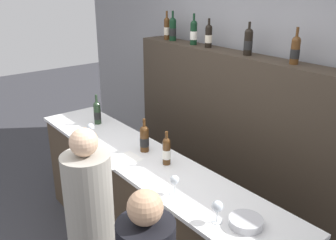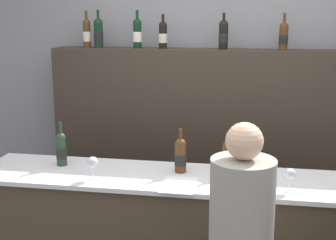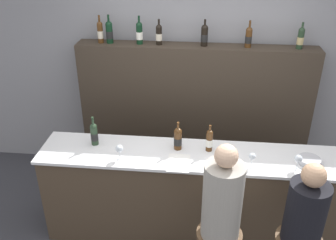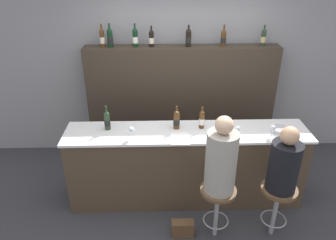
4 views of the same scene
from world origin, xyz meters
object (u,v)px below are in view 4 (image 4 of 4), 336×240
(wine_bottle_backbar_6, at_px, (263,37))
(wine_bottle_backbar_3, at_px, (151,38))
(wine_bottle_backbar_5, at_px, (223,38))
(wine_bottle_backbar_1, at_px, (110,38))
(wine_bottle_backbar_2, at_px, (135,38))
(wine_bottle_backbar_0, at_px, (102,38))
(wine_bottle_backbar_4, at_px, (188,38))
(wine_glass_1, at_px, (238,129))
(handbag, at_px, (183,228))
(guest_seated_right, at_px, (284,164))
(metal_bowl, at_px, (280,130))
(bar_stool_left, at_px, (218,199))
(wine_glass_0, at_px, (131,130))
(wine_glass_2, at_px, (273,128))
(wine_bottle_counter_1, at_px, (177,120))
(bar_stool_right, at_px, (277,198))
(wine_bottle_counter_2, at_px, (202,119))
(guest_seated_left, at_px, (221,160))
(wine_bottle_counter_0, at_px, (107,120))

(wine_bottle_backbar_6, bearing_deg, wine_bottle_backbar_3, 180.00)
(wine_bottle_backbar_3, relative_size, wine_bottle_backbar_5, 0.97)
(wine_bottle_backbar_1, xyz_separation_m, wine_bottle_backbar_2, (0.35, -0.00, 0.00))
(wine_bottle_backbar_0, bearing_deg, wine_bottle_backbar_4, -0.00)
(wine_glass_1, xyz_separation_m, handbag, (-0.66, -0.52, -1.02))
(wine_bottle_backbar_2, height_order, guest_seated_right, wine_bottle_backbar_2)
(wine_bottle_backbar_6, relative_size, metal_bowl, 1.40)
(bar_stool_left, relative_size, guest_seated_right, 0.88)
(wine_bottle_backbar_3, bearing_deg, bar_stool_left, -67.74)
(wine_glass_0, relative_size, wine_glass_2, 1.00)
(wine_glass_0, bearing_deg, bar_stool_left, -28.38)
(wine_bottle_backbar_4, height_order, wine_glass_2, wine_bottle_backbar_4)
(wine_bottle_backbar_3, xyz_separation_m, wine_bottle_backbar_5, (1.01, 0.00, -0.00))
(wine_bottle_counter_1, height_order, guest_seated_right, guest_seated_right)
(wine_bottle_backbar_2, xyz_separation_m, bar_stool_right, (1.62, -1.78, -1.37))
(wine_bottle_backbar_6, bearing_deg, wine_bottle_backbar_4, 180.00)
(wine_bottle_counter_2, xyz_separation_m, wine_bottle_backbar_5, (0.39, 1.03, 0.75))
(wine_bottle_backbar_1, bearing_deg, wine_bottle_backbar_5, 0.00)
(wine_bottle_backbar_4, bearing_deg, wine_bottle_backbar_3, 180.00)
(wine_glass_0, relative_size, bar_stool_left, 0.23)
(wine_bottle_backbar_5, height_order, handbag, wine_bottle_backbar_5)
(wine_bottle_backbar_3, bearing_deg, wine_bottle_backbar_4, 0.00)
(bar_stool_right, bearing_deg, wine_bottle_counter_1, 145.37)
(wine_bottle_backbar_4, height_order, metal_bowl, wine_bottle_backbar_4)
(wine_glass_0, bearing_deg, wine_bottle_backbar_6, 35.00)
(bar_stool_left, height_order, guest_seated_left, guest_seated_left)
(wine_glass_2, xyz_separation_m, guest_seated_right, (-0.02, -0.52, -0.14))
(wine_bottle_counter_0, xyz_separation_m, wine_bottle_backbar_1, (-0.04, 1.03, 0.76))
(wine_bottle_counter_0, distance_m, wine_glass_1, 1.56)
(wine_bottle_backbar_3, distance_m, bar_stool_left, 2.36)
(wine_glass_2, bearing_deg, wine_bottle_counter_2, 163.61)
(wine_bottle_counter_2, relative_size, wine_bottle_backbar_2, 0.88)
(wine_bottle_backbar_6, distance_m, wine_glass_0, 2.33)
(wine_bottle_backbar_3, xyz_separation_m, wine_bottle_backbar_6, (1.57, -0.00, 0.00))
(wine_bottle_backbar_2, xyz_separation_m, wine_bottle_backbar_6, (1.80, -0.00, -0.01))
(wine_bottle_backbar_2, height_order, wine_glass_0, wine_bottle_backbar_2)
(wine_bottle_backbar_2, distance_m, guest_seated_left, 2.19)
(wine_bottle_counter_1, relative_size, wine_bottle_backbar_3, 1.03)
(wine_glass_0, xyz_separation_m, handbag, (0.58, -0.52, -1.03))
(wine_bottle_counter_1, relative_size, wine_bottle_backbar_5, 1.00)
(wine_glass_2, height_order, bar_stool_right, wine_glass_2)
(wine_bottle_backbar_1, bearing_deg, bar_stool_left, -53.76)
(wine_glass_2, height_order, handbag, wine_glass_2)
(wine_bottle_backbar_4, bearing_deg, guest_seated_left, -83.19)
(wine_bottle_backbar_4, xyz_separation_m, wine_glass_1, (0.49, -1.26, -0.77))
(wine_bottle_backbar_6, relative_size, guest_seated_left, 0.33)
(wine_bottle_backbar_0, relative_size, handbag, 1.23)
(wine_bottle_counter_0, bearing_deg, handbag, -40.31)
(wine_bottle_backbar_6, bearing_deg, wine_bottle_counter_0, -154.09)
(wine_glass_0, bearing_deg, wine_bottle_counter_2, 15.62)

